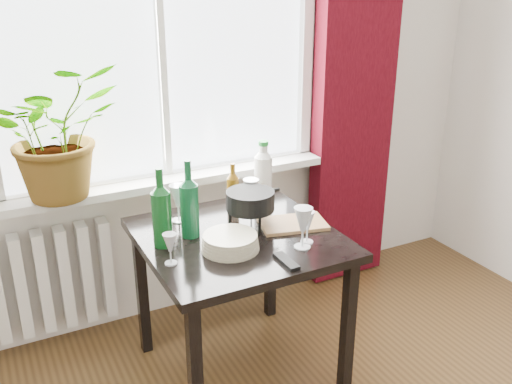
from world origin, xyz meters
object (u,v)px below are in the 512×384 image
table (239,253)px  bottle_amber (233,187)px  wineglass_front_left (170,249)px  fondue_pot (250,209)px  wineglass_far_right (307,227)px  radiator (32,284)px  wine_bottle_left (161,207)px  wineglass_back_left (178,203)px  wine_bottle_right (189,198)px  plate_stack (230,242)px  wineglass_back_center (251,196)px  tv_remote (286,261)px  cleaning_bottle (263,170)px  wineglass_front_right (303,227)px  potted_plant (57,132)px  cutting_board (293,224)px

table → bottle_amber: bottle_amber is taller
wineglass_front_left → fondue_pot: bearing=21.7°
wineglass_far_right → fondue_pot: size_ratio=0.59×
radiator → fondue_pot: fondue_pot is taller
wine_bottle_left → wineglass_back_left: (0.15, 0.21, -0.09)m
wineglass_far_right → wine_bottle_left: bearing=155.3°
wine_bottle_right → plate_stack: size_ratio=1.44×
wineglass_back_center → fondue_pot: size_ratio=0.72×
bottle_amber → wineglass_back_left: size_ratio=1.32×
plate_stack → tv_remote: 0.26m
table → fondue_pot: size_ratio=3.32×
cleaning_bottle → wineglass_front_right: cleaning_bottle is taller
wineglass_front_right → plate_stack: 0.31m
wine_bottle_right → tv_remote: wine_bottle_right is taller
wineglass_far_right → potted_plant: bearing=138.8°
wine_bottle_left → plate_stack: 0.33m
potted_plant → wineglass_back_left: (0.46, -0.30, -0.33)m
plate_stack → wine_bottle_left: bearing=145.1°
tv_remote → cutting_board: same height
radiator → bottle_amber: (0.95, -0.36, 0.48)m
radiator → potted_plant: 0.81m
wine_bottle_left → wineglass_front_right: size_ratio=1.89×
wineglass_far_right → wineglass_back_left: (-0.42, 0.47, 0.02)m
radiator → wineglass_back_center: (1.01, -0.45, 0.45)m
wine_bottle_left → wineglass_front_left: bearing=-98.6°
potted_plant → tv_remote: 1.21m
wine_bottle_left → tv_remote: bearing=-44.1°
table → wineglass_front_left: size_ratio=6.24×
wine_bottle_right → wineglass_front_left: size_ratio=2.64×
radiator → bottle_amber: 1.12m
table → wine_bottle_right: (-0.19, 0.09, 0.27)m
wine_bottle_left → wineglass_front_right: bearing=-29.1°
wine_bottle_left → wineglass_front_right: (0.52, -0.29, -0.08)m
bottle_amber → radiator: bearing=158.9°
wineglass_back_center → wineglass_back_left: wineglass_back_left is taller
wineglass_back_left → plate_stack: bearing=-75.9°
wine_bottle_left → bottle_amber: size_ratio=1.46×
bottle_amber → tv_remote: bottle_amber is taller
wineglass_far_right → cutting_board: 0.20m
potted_plant → wineglass_front_left: bearing=-67.1°
bottle_amber → tv_remote: bearing=-93.5°
wineglass_front_right → bottle_amber: bearing=100.6°
wineglass_back_center → wineglass_back_left: bearing=166.5°
wineglass_front_right → wineglass_back_left: (-0.38, 0.50, -0.00)m
wine_bottle_right → cleaning_bottle: size_ratio=1.12×
wineglass_far_right → wineglass_back_center: (-0.08, 0.39, 0.02)m
plate_stack → fondue_pot: size_ratio=0.97×
wine_bottle_right → wineglass_back_center: (0.35, 0.09, -0.09)m
table → fondue_pot: 0.21m
fondue_pot → table: bearing=-163.0°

